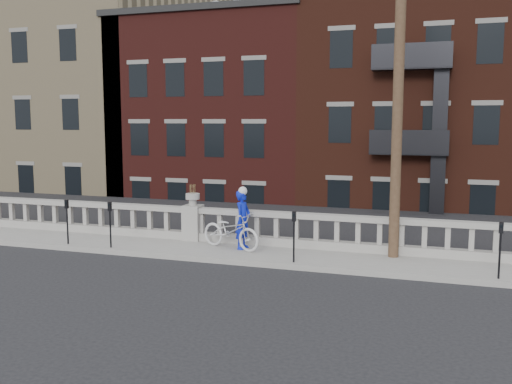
# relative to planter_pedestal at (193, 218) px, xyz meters

# --- Properties ---
(ground) EXTENTS (120.00, 120.00, 0.00)m
(ground) POSITION_rel_planter_pedestal_xyz_m (0.00, -3.95, -0.83)
(ground) COLOR black
(ground) RESTS_ON ground
(sidewalk) EXTENTS (32.00, 2.20, 0.15)m
(sidewalk) POSITION_rel_planter_pedestal_xyz_m (0.00, -0.95, -0.76)
(sidewalk) COLOR gray
(sidewalk) RESTS_ON ground
(balustrade) EXTENTS (28.00, 0.34, 1.03)m
(balustrade) POSITION_rel_planter_pedestal_xyz_m (0.00, 0.00, -0.19)
(balustrade) COLOR gray
(balustrade) RESTS_ON sidewalk
(planter_pedestal) EXTENTS (0.55, 0.55, 1.76)m
(planter_pedestal) POSITION_rel_planter_pedestal_xyz_m (0.00, 0.00, 0.00)
(planter_pedestal) COLOR gray
(planter_pedestal) RESTS_ON sidewalk
(lower_level) EXTENTS (80.00, 44.00, 20.80)m
(lower_level) POSITION_rel_planter_pedestal_xyz_m (0.56, 19.09, 1.80)
(lower_level) COLOR #605E59
(lower_level) RESTS_ON ground
(utility_pole) EXTENTS (1.60, 0.28, 10.00)m
(utility_pole) POSITION_rel_planter_pedestal_xyz_m (6.20, -0.35, 4.41)
(utility_pole) COLOR #422D1E
(utility_pole) RESTS_ON sidewalk
(parking_meter_b) EXTENTS (0.10, 0.09, 1.36)m
(parking_meter_b) POSITION_rel_planter_pedestal_xyz_m (-3.35, -1.80, 0.17)
(parking_meter_b) COLOR black
(parking_meter_b) RESTS_ON sidewalk
(parking_meter_c) EXTENTS (0.10, 0.09, 1.36)m
(parking_meter_c) POSITION_rel_planter_pedestal_xyz_m (-1.85, -1.80, 0.17)
(parking_meter_c) COLOR black
(parking_meter_c) RESTS_ON sidewalk
(parking_meter_d) EXTENTS (0.10, 0.09, 1.36)m
(parking_meter_d) POSITION_rel_planter_pedestal_xyz_m (3.74, -1.80, 0.17)
(parking_meter_d) COLOR black
(parking_meter_d) RESTS_ON sidewalk
(parking_meter_e) EXTENTS (0.10, 0.09, 1.36)m
(parking_meter_e) POSITION_rel_planter_pedestal_xyz_m (8.77, -1.80, 0.17)
(parking_meter_e) COLOR black
(parking_meter_e) RESTS_ON sidewalk
(bicycle) EXTENTS (2.18, 1.36, 1.08)m
(bicycle) POSITION_rel_planter_pedestal_xyz_m (1.58, -0.81, -0.14)
(bicycle) COLOR silver
(bicycle) RESTS_ON sidewalk
(cyclist) EXTENTS (0.49, 0.68, 1.72)m
(cyclist) POSITION_rel_planter_pedestal_xyz_m (1.91, -0.69, 0.18)
(cyclist) COLOR #0C1DBE
(cyclist) RESTS_ON sidewalk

